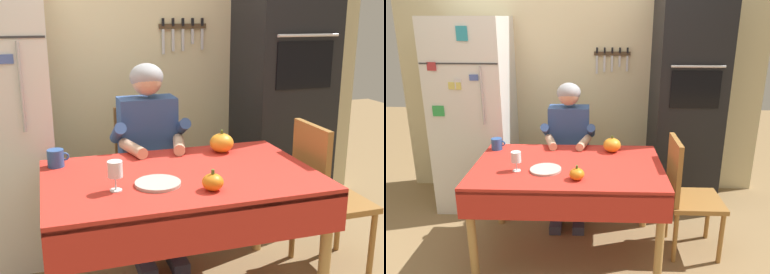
% 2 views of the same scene
% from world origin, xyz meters
% --- Properties ---
extents(ground_plane, '(10.00, 10.00, 0.00)m').
position_xyz_m(ground_plane, '(0.00, 0.00, 0.00)').
color(ground_plane, '#93754C').
rests_on(ground_plane, ground).
extents(back_wall_assembly, '(3.70, 0.13, 2.60)m').
position_xyz_m(back_wall_assembly, '(0.05, 1.35, 1.30)').
color(back_wall_assembly, beige).
rests_on(back_wall_assembly, ground).
extents(refrigerator, '(0.68, 0.71, 1.80)m').
position_xyz_m(refrigerator, '(-0.95, 0.96, 0.90)').
color(refrigerator, white).
rests_on(refrigerator, ground).
extents(wall_oven, '(0.60, 0.64, 2.10)m').
position_xyz_m(wall_oven, '(1.05, 1.00, 1.05)').
color(wall_oven, black).
rests_on(wall_oven, ground).
extents(dining_table, '(1.40, 0.90, 0.74)m').
position_xyz_m(dining_table, '(0.00, 0.08, 0.66)').
color(dining_table, tan).
rests_on(dining_table, ground).
extents(chair_behind_person, '(0.40, 0.40, 0.93)m').
position_xyz_m(chair_behind_person, '(-0.03, 0.87, 0.51)').
color(chair_behind_person, brown).
rests_on(chair_behind_person, ground).
extents(seated_person, '(0.47, 0.55, 1.25)m').
position_xyz_m(seated_person, '(-0.03, 0.68, 0.74)').
color(seated_person, '#38384C').
rests_on(seated_person, ground).
extents(chair_right_side, '(0.40, 0.40, 0.93)m').
position_xyz_m(chair_right_side, '(0.90, 0.15, 0.51)').
color(chair_right_side, '#9E6B33').
rests_on(chair_right_side, ground).
extents(coffee_mug, '(0.12, 0.09, 0.10)m').
position_xyz_m(coffee_mug, '(-0.61, 0.41, 0.79)').
color(coffee_mug, '#2D569E').
rests_on(coffee_mug, dining_table).
extents(wine_glass, '(0.07, 0.07, 0.15)m').
position_xyz_m(wine_glass, '(-0.36, -0.04, 0.84)').
color(wine_glass, white).
rests_on(wine_glass, dining_table).
extents(pumpkin_large, '(0.10, 0.10, 0.10)m').
position_xyz_m(pumpkin_large, '(0.08, -0.17, 0.78)').
color(pumpkin_large, orange).
rests_on(pumpkin_large, dining_table).
extents(pumpkin_medium, '(0.14, 0.14, 0.14)m').
position_xyz_m(pumpkin_medium, '(0.34, 0.39, 0.80)').
color(pumpkin_medium, orange).
rests_on(pumpkin_medium, dining_table).
extents(serving_tray, '(0.22, 0.22, 0.02)m').
position_xyz_m(serving_tray, '(-0.15, -0.03, 0.75)').
color(serving_tray, '#B7B2A8').
rests_on(serving_tray, dining_table).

